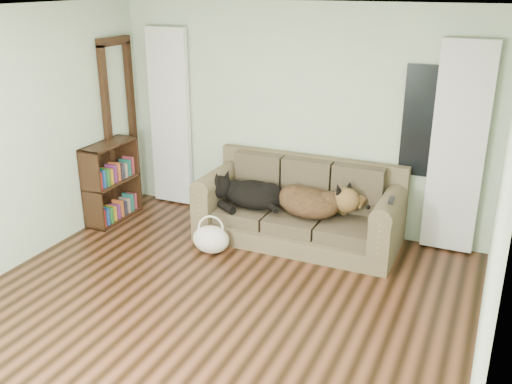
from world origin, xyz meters
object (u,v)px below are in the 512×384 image
at_px(dog_shepherd, 313,204).
at_px(bookshelf, 111,181).
at_px(sofa, 298,204).
at_px(dog_black_lab, 250,196).
at_px(tote_bag, 211,239).

bearing_deg(dog_shepherd, bookshelf, 22.44).
height_order(sofa, bookshelf, bookshelf).
xyz_separation_m(sofa, dog_shepherd, (0.18, -0.02, 0.04)).
bearing_deg(dog_black_lab, bookshelf, -164.49).
bearing_deg(bookshelf, tote_bag, -12.61).
xyz_separation_m(sofa, dog_black_lab, (-0.56, -0.06, 0.03)).
relative_size(sofa, bookshelf, 2.30).
relative_size(sofa, tote_bag, 5.41).
xyz_separation_m(dog_black_lab, tote_bag, (-0.20, -0.60, -0.32)).
bearing_deg(dog_shepherd, sofa, 7.62).
bearing_deg(tote_bag, dog_black_lab, 71.92).
xyz_separation_m(dog_shepherd, bookshelf, (-2.49, -0.32, 0.01)).
height_order(sofa, dog_black_lab, sofa).
bearing_deg(tote_bag, dog_shepherd, 34.47).
bearing_deg(sofa, dog_black_lab, -173.61).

